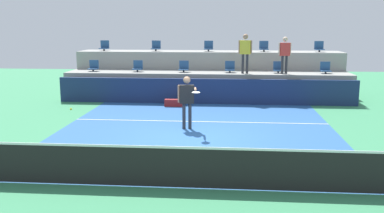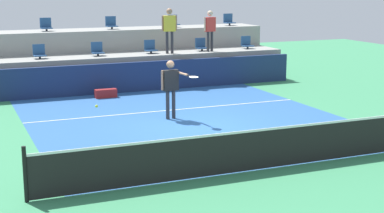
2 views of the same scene
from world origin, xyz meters
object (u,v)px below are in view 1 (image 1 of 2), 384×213
object	(u,v)px
stadium_chair_lower_right	(278,68)
stadium_chair_upper_far_right	(319,47)
stadium_chair_lower_far_right	(325,69)
stadium_chair_upper_far_left	(104,46)
stadium_chair_upper_left	(156,47)
stadium_chair_lower_left	(138,67)
tennis_player	(187,97)
spectator_leaning_on_rail	(245,50)
stadium_chair_lower_mid_right	(230,68)
spectator_in_white	(285,52)
stadium_chair_lower_mid_left	(184,67)
stadium_chair_upper_center	(209,47)
stadium_chair_lower_far_left	(94,67)
equipment_bag	(174,103)
stadium_chair_upper_right	(264,47)
tennis_ball	(71,109)

from	to	relation	value
stadium_chair_lower_right	stadium_chair_upper_far_right	xyz separation A→B (m)	(2.13, 1.80, 0.85)
stadium_chair_lower_far_right	stadium_chair_upper_far_left	world-z (taller)	stadium_chair_upper_far_left
stadium_chair_lower_far_right	stadium_chair_upper_left	size ratio (longest dim) A/B	1.00
stadium_chair_lower_far_right	stadium_chair_lower_left	bearing A→B (deg)	180.00
tennis_player	stadium_chair_upper_left	bearing A→B (deg)	106.70
spectator_leaning_on_rail	stadium_chair_lower_left	bearing A→B (deg)	175.57
stadium_chair_lower_far_right	stadium_chair_upper_far_left	bearing A→B (deg)	170.40
stadium_chair_lower_mid_right	spectator_in_white	world-z (taller)	spectator_in_white
stadium_chair_lower_mid_left	stadium_chair_upper_left	size ratio (longest dim) A/B	1.00
stadium_chair_upper_far_left	stadium_chair_upper_center	bearing A→B (deg)	0.00
stadium_chair_lower_far_left	stadium_chair_upper_far_right	size ratio (longest dim) A/B	1.00
stadium_chair_upper_left	equipment_bag	world-z (taller)	stadium_chair_upper_left
stadium_chair_lower_left	stadium_chair_lower_right	distance (m)	6.47
stadium_chair_lower_mid_left	stadium_chair_lower_right	size ratio (longest dim) A/B	1.00
stadium_chair_lower_far_left	stadium_chair_upper_far_left	distance (m)	1.99
stadium_chair_lower_left	stadium_chair_upper_far_left	xyz separation A→B (m)	(-2.08, 1.80, 0.85)
stadium_chair_upper_far_left	stadium_chair_upper_right	bearing A→B (deg)	0.00
stadium_chair_lower_mid_left	stadium_chair_lower_right	distance (m)	4.31
stadium_chair_upper_left	stadium_chair_upper_right	distance (m)	5.36
stadium_chair_upper_center	stadium_chair_upper_right	xyz separation A→B (m)	(2.72, 0.00, 0.00)
stadium_chair_lower_right	tennis_ball	distance (m)	10.84
stadium_chair_lower_right	stadium_chair_upper_far_left	xyz separation A→B (m)	(-8.55, 1.80, 0.85)
tennis_player	stadium_chair_upper_center	bearing A→B (deg)	87.71
stadium_chair_lower_far_right	stadium_chair_upper_left	bearing A→B (deg)	167.31
stadium_chair_lower_far_right	spectator_leaning_on_rail	distance (m)	3.73
stadium_chair_lower_mid_left	spectator_in_white	xyz separation A→B (m)	(4.53, -0.38, 0.76)
spectator_leaning_on_rail	tennis_ball	world-z (taller)	spectator_leaning_on_rail
stadium_chair_upper_right	spectator_leaning_on_rail	xyz separation A→B (m)	(-0.98, -2.18, 0.00)
stadium_chair_upper_right	stadium_chair_lower_mid_left	bearing A→B (deg)	-154.49
tennis_player	spectator_leaning_on_rail	world-z (taller)	spectator_leaning_on_rail
stadium_chair_lower_far_left	stadium_chair_upper_right	size ratio (longest dim) A/B	1.00
spectator_leaning_on_rail	equipment_bag	bearing A→B (deg)	-152.12
stadium_chair_lower_left	stadium_chair_lower_far_right	size ratio (longest dim) A/B	1.00
spectator_in_white	equipment_bag	world-z (taller)	spectator_in_white
stadium_chair_lower_mid_left	stadium_chair_lower_right	bearing A→B (deg)	0.00
stadium_chair_lower_far_left	stadium_chair_lower_left	distance (m)	2.11
tennis_player	equipment_bag	bearing A→B (deg)	103.59
stadium_chair_lower_mid_right	stadium_chair_lower_far_right	xyz separation A→B (m)	(4.28, 0.00, 0.00)
spectator_leaning_on_rail	equipment_bag	world-z (taller)	spectator_leaning_on_rail
spectator_in_white	equipment_bag	distance (m)	5.43
stadium_chair_upper_right	stadium_chair_upper_far_left	bearing A→B (deg)	180.00
tennis_ball	stadium_chair_upper_left	bearing A→B (deg)	86.92
stadium_chair_upper_far_left	spectator_leaning_on_rail	distance (m)	7.36
stadium_chair_upper_far_left	tennis_player	world-z (taller)	stadium_chair_upper_far_left
stadium_chair_lower_mid_right	spectator_in_white	bearing A→B (deg)	-9.07
stadium_chair_upper_far_right	tennis_ball	size ratio (longest dim) A/B	7.65
stadium_chair_lower_left	stadium_chair_lower_far_right	world-z (taller)	same
stadium_chair_lower_right	equipment_bag	bearing A→B (deg)	-156.42
stadium_chair_upper_far_right	tennis_player	xyz separation A→B (m)	(-5.70, -7.77, -1.24)
stadium_chair_upper_left	stadium_chair_upper_center	xyz separation A→B (m)	(2.64, 0.00, 0.00)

